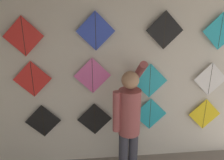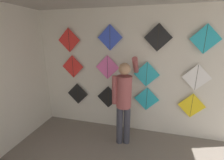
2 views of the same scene
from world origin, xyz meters
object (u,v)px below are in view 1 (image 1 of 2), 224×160
kite_0 (43,121)px  kite_8 (23,36)px  kite_4 (32,79)px  kite_6 (150,81)px  kite_7 (210,79)px  kite_11 (221,31)px  shopkeeper (129,120)px  kite_9 (96,31)px  kite_1 (95,119)px  kite_3 (204,114)px  kite_2 (150,114)px  kite_10 (165,30)px  kite_5 (92,76)px

kite_0 → kite_8: bearing=180.0°
kite_4 → kite_6: (1.76, 0.00, -0.09)m
kite_7 → kite_11: kite_11 is taller
shopkeeper → kite_9: size_ratio=3.35×
kite_7 → kite_6: bearing=180.0°
kite_9 → kite_1: bearing=180.0°
kite_3 → kite_4: (-2.73, 0.00, 0.71)m
kite_8 → kite_2: bearing=0.0°
kite_3 → kite_9: size_ratio=1.00×
kite_1 → kite_10: 1.73m
kite_6 → kite_10: size_ratio=1.00×
kite_7 → kite_10: kite_10 is taller
kite_7 → kite_8: kite_8 is taller
kite_6 → kite_8: size_ratio=1.00×
shopkeeper → kite_1: shopkeeper is taller
kite_3 → kite_8: bearing=180.0°
kite_2 → kite_8: size_ratio=1.00×
kite_3 → kite_8: (-2.78, 0.00, 1.33)m
kite_8 → kite_10: kite_10 is taller
kite_8 → kite_5: bearing=0.0°
kite_0 → kite_3: size_ratio=1.00×
kite_4 → kite_10: kite_10 is taller
kite_1 → kite_8: (-0.94, 0.00, 1.33)m
shopkeeper → kite_2: 0.69m
kite_10 → kite_11: size_ratio=1.00×
kite_3 → kite_9: bearing=180.0°
kite_5 → kite_6: (0.88, 0.00, -0.11)m
kite_7 → kite_11: bearing=0.0°
kite_3 → kite_10: 1.61m
kite_6 → kite_8: bearing=180.0°
kite_8 → shopkeeper: bearing=-19.4°
shopkeeper → kite_0: shopkeeper is taller
shopkeeper → kite_1: size_ratio=3.35×
kite_6 → kite_10: kite_10 is taller
kite_5 → kite_7: kite_5 is taller
kite_4 → kite_10: size_ratio=1.00×
kite_4 → kite_11: 2.86m
kite_5 → kite_1: bearing=0.0°
kite_9 → kite_3: bearing=0.0°
kite_0 → kite_11: size_ratio=1.00×
kite_6 → kite_11: kite_11 is taller
kite_0 → kite_2: (1.71, 0.00, 0.04)m
kite_4 → kite_8: kite_8 is taller
kite_2 → kite_7: kite_7 is taller
kite_11 → kite_5: bearing=180.0°
kite_3 → kite_7: size_ratio=1.00×
shopkeeper → kite_8: size_ratio=3.35×
kite_11 → kite_1: bearing=180.0°
kite_11 → kite_7: bearing=180.0°
kite_11 → kite_9: bearing=180.0°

